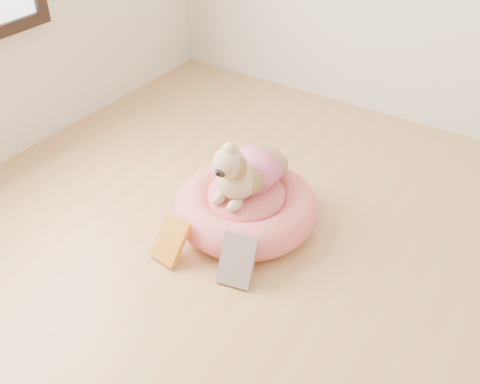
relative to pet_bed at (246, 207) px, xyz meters
The scene contains 4 objects.
pet_bed is the anchor object (origin of this frame).
dog 0.24m from the pet_bed, 123.39° to the left, with size 0.29×0.42×0.31m, color brown, non-canonical shape.
book_yellow 0.40m from the pet_bed, 110.41° to the right, with size 0.13×0.03×0.20m, color yellow.
book_white 0.36m from the pet_bed, 62.63° to the right, with size 0.14×0.02×0.21m, color white.
Camera 1 is at (0.40, -0.69, 1.59)m, focal length 40.00 mm.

